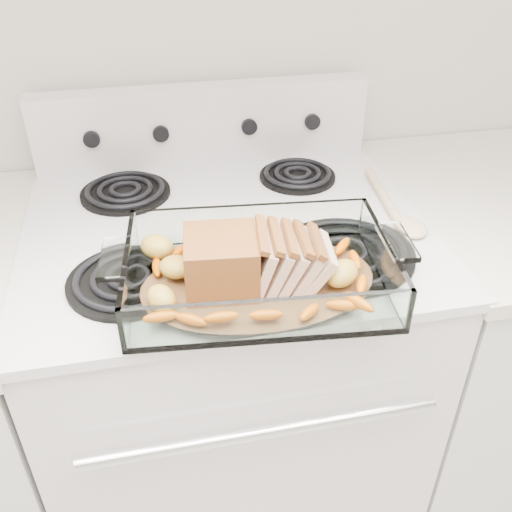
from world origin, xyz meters
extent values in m
cube|color=silver|center=(0.00, 1.66, 0.46)|extent=(0.76, 0.65, 0.92)
cube|color=black|center=(0.00, 1.34, 0.45)|extent=(0.65, 0.02, 0.55)
cylinder|color=silver|center=(0.00, 1.30, 0.74)|extent=(0.61, 0.02, 0.02)
cube|color=silver|center=(0.00, 1.66, 0.93)|extent=(0.78, 0.67, 0.02)
cube|color=silver|center=(0.00, 1.95, 1.03)|extent=(0.76, 0.06, 0.18)
cylinder|color=black|center=(-0.19, 1.50, 0.94)|extent=(0.21, 0.21, 0.01)
cylinder|color=black|center=(0.19, 1.50, 0.94)|extent=(0.25, 0.25, 0.01)
cylinder|color=black|center=(-0.19, 1.81, 0.94)|extent=(0.19, 0.19, 0.01)
cylinder|color=black|center=(0.19, 1.81, 0.94)|extent=(0.17, 0.17, 0.01)
cylinder|color=black|center=(-0.25, 1.92, 1.03)|extent=(0.04, 0.02, 0.04)
cylinder|color=black|center=(-0.10, 1.92, 1.03)|extent=(0.04, 0.02, 0.04)
cylinder|color=black|center=(0.10, 1.92, 1.03)|extent=(0.04, 0.02, 0.04)
cylinder|color=black|center=(0.25, 1.92, 1.03)|extent=(0.04, 0.02, 0.04)
cube|color=silver|center=(0.67, 1.66, 0.45)|extent=(0.55, 0.65, 0.90)
cube|color=white|center=(0.02, 1.43, 0.95)|extent=(0.42, 0.27, 0.01)
cube|color=white|center=(0.02, 1.29, 0.99)|extent=(0.42, 0.01, 0.07)
cube|color=white|center=(0.02, 1.56, 0.99)|extent=(0.42, 0.01, 0.07)
cube|color=white|center=(-0.19, 1.43, 0.99)|extent=(0.01, 0.27, 0.07)
cube|color=white|center=(0.22, 1.43, 0.99)|extent=(0.01, 0.27, 0.07)
cylinder|color=#52351D|center=(0.02, 1.43, 0.95)|extent=(0.24, 0.24, 0.00)
cube|color=brown|center=(-0.04, 1.43, 1.00)|extent=(0.11, 0.11, 0.09)
cube|color=beige|center=(0.02, 1.43, 1.00)|extent=(0.04, 0.11, 0.09)
cube|color=beige|center=(0.04, 1.43, 0.99)|extent=(0.05, 0.11, 0.08)
cube|color=beige|center=(0.07, 1.43, 0.99)|extent=(0.05, 0.10, 0.08)
cube|color=beige|center=(0.09, 1.43, 0.99)|extent=(0.05, 0.10, 0.07)
cube|color=beige|center=(0.11, 1.43, 0.99)|extent=(0.05, 0.10, 0.07)
ellipsoid|color=#CB5400|center=(-0.11, 1.36, 0.96)|extent=(0.05, 0.02, 0.02)
ellipsoid|color=#CB5400|center=(0.12, 1.36, 0.96)|extent=(0.05, 0.02, 0.02)
ellipsoid|color=#CB5400|center=(0.16, 1.45, 0.96)|extent=(0.05, 0.02, 0.02)
ellipsoid|color=#CB5400|center=(-0.12, 1.47, 0.96)|extent=(0.05, 0.02, 0.02)
ellipsoid|color=#A07D1B|center=(-0.12, 1.50, 0.97)|extent=(0.06, 0.05, 0.04)
ellipsoid|color=#A07D1B|center=(0.04, 1.51, 0.97)|extent=(0.06, 0.05, 0.04)
ellipsoid|color=#A07D1B|center=(0.13, 1.41, 0.97)|extent=(0.06, 0.05, 0.04)
cylinder|color=#D6C185|center=(0.34, 1.69, 0.95)|extent=(0.04, 0.23, 0.02)
ellipsoid|color=#D6C185|center=(0.34, 1.55, 0.95)|extent=(0.06, 0.08, 0.02)
camera|label=1|loc=(-0.14, 0.70, 1.51)|focal=40.00mm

